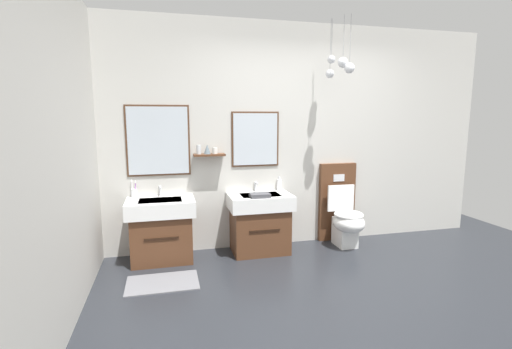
{
  "coord_description": "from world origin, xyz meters",
  "views": [
    {
      "loc": [
        -1.63,
        -2.66,
        1.59
      ],
      "look_at": [
        -0.68,
        1.17,
        0.97
      ],
      "focal_mm": 25.86,
      "sensor_mm": 36.0,
      "label": 1
    }
  ],
  "objects": [
    {
      "name": "vanity_sink_right",
      "position": [
        -0.58,
        1.41,
        0.37
      ],
      "size": [
        0.73,
        0.51,
        0.69
      ],
      "color": "#56331E",
      "rests_on": "ground"
    },
    {
      "name": "tap_on_right_sink",
      "position": [
        -0.58,
        1.6,
        0.76
      ],
      "size": [
        0.03,
        0.13,
        0.11
      ],
      "color": "silver",
      "rests_on": "vanity_sink_right"
    },
    {
      "name": "ground_plane",
      "position": [
        0.0,
        0.0,
        -0.05
      ],
      "size": [
        6.14,
        4.69,
        0.1
      ],
      "primitive_type": "cube",
      "color": "#23262B",
      "rests_on": "ground"
    },
    {
      "name": "vanity_sink_left",
      "position": [
        -1.7,
        1.41,
        0.37
      ],
      "size": [
        0.73,
        0.51,
        0.69
      ],
      "color": "#56331E",
      "rests_on": "ground"
    },
    {
      "name": "soap_dispenser",
      "position": [
        -0.29,
        1.59,
        0.76
      ],
      "size": [
        0.06,
        0.06,
        0.17
      ],
      "color": "white",
      "rests_on": "vanity_sink_right"
    },
    {
      "name": "toothbrush_cup",
      "position": [
        -1.99,
        1.58,
        0.75
      ],
      "size": [
        0.07,
        0.07,
        0.2
      ],
      "color": "silver",
      "rests_on": "vanity_sink_left"
    },
    {
      "name": "folded_hand_towel",
      "position": [
        -0.62,
        1.25,
        0.72
      ],
      "size": [
        0.22,
        0.16,
        0.04
      ],
      "primitive_type": "cube",
      "color": "#47474C",
      "rests_on": "vanity_sink_right"
    },
    {
      "name": "tap_on_left_sink",
      "position": [
        -1.7,
        1.6,
        0.76
      ],
      "size": [
        0.03,
        0.13,
        0.11
      ],
      "color": "silver",
      "rests_on": "vanity_sink_left"
    },
    {
      "name": "wall_back",
      "position": [
        -0.02,
        1.68,
        1.35
      ],
      "size": [
        4.94,
        0.63,
        2.69
      ],
      "color": "beige",
      "rests_on": "ground"
    },
    {
      "name": "toilet",
      "position": [
        0.49,
        1.42,
        0.38
      ],
      "size": [
        0.48,
        0.63,
        1.0
      ],
      "color": "#56331E",
      "rests_on": "ground"
    },
    {
      "name": "bath_mat",
      "position": [
        -1.7,
        0.8,
        0.01
      ],
      "size": [
        0.68,
        0.44,
        0.01
      ],
      "primitive_type": "cube",
      "color": "slate",
      "rests_on": "ground"
    },
    {
      "name": "wall_left",
      "position": [
        -2.41,
        0.0,
        1.34
      ],
      "size": [
        0.12,
        3.49,
        2.69
      ],
      "primitive_type": "cube",
      "color": "beige",
      "rests_on": "ground"
    }
  ]
}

